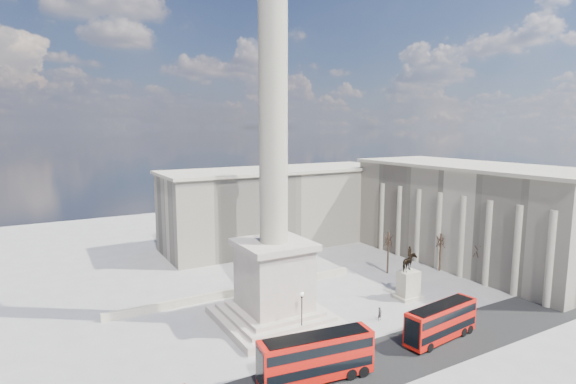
# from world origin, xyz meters

# --- Properties ---
(ground) EXTENTS (180.00, 180.00, 0.00)m
(ground) POSITION_xyz_m (0.00, 0.00, 0.00)
(ground) COLOR #9C9894
(ground) RESTS_ON ground
(asphalt_road) EXTENTS (120.00, 9.00, 0.01)m
(asphalt_road) POSITION_xyz_m (5.00, -10.00, 0.00)
(asphalt_road) COLOR black
(asphalt_road) RESTS_ON ground
(nelsons_column) EXTENTS (14.00, 14.00, 49.85)m
(nelsons_column) POSITION_xyz_m (0.00, 5.00, 12.92)
(nelsons_column) COLOR #C2B2A1
(nelsons_column) RESTS_ON ground
(balustrade_wall) EXTENTS (40.00, 0.60, 1.10)m
(balustrade_wall) POSITION_xyz_m (0.00, 16.00, 0.55)
(balustrade_wall) COLOR #B8B098
(balustrade_wall) RESTS_ON ground
(building_east) EXTENTS (19.00, 46.00, 18.60)m
(building_east) POSITION_xyz_m (45.00, 10.00, 9.32)
(building_east) COLOR #B0A790
(building_east) RESTS_ON ground
(building_northeast) EXTENTS (51.00, 17.00, 16.60)m
(building_northeast) POSITION_xyz_m (20.00, 40.00, 8.32)
(building_northeast) COLOR #B0A790
(building_northeast) RESTS_ON ground
(red_bus_b) EXTENTS (12.17, 4.33, 4.83)m
(red_bus_b) POSITION_xyz_m (-2.85, -9.55, 2.53)
(red_bus_b) COLOR red
(red_bus_b) RESTS_ON ground
(red_bus_c) EXTENTS (11.05, 3.64, 4.40)m
(red_bus_c) POSITION_xyz_m (14.98, -9.60, 2.31)
(red_bus_c) COLOR red
(red_bus_c) RESTS_ON ground
(victorian_lamp) EXTENTS (0.49, 0.49, 5.72)m
(victorian_lamp) POSITION_xyz_m (0.75, -0.75, 3.37)
(victorian_lamp) COLOR black
(victorian_lamp) RESTS_ON ground
(equestrian_statue) EXTENTS (3.82, 2.87, 8.01)m
(equestrian_statue) POSITION_xyz_m (21.15, 2.11, 2.77)
(equestrian_statue) COLOR #B8B098
(equestrian_statue) RESTS_ON ground
(bare_tree_near) EXTENTS (1.61, 1.61, 7.05)m
(bare_tree_near) POSITION_xyz_m (36.39, 1.92, 5.55)
(bare_tree_near) COLOR #332319
(bare_tree_near) RESTS_ON ground
(bare_tree_mid) EXTENTS (1.88, 1.88, 7.14)m
(bare_tree_mid) POSITION_xyz_m (35.50, 8.95, 5.62)
(bare_tree_mid) COLOR #332319
(bare_tree_mid) RESTS_ON ground
(bare_tree_far) EXTENTS (1.94, 1.94, 7.90)m
(bare_tree_far) POSITION_xyz_m (26.54, 12.54, 6.23)
(bare_tree_far) COLOR #332319
(bare_tree_far) RESTS_ON ground
(pedestrian_walking) EXTENTS (0.71, 0.54, 1.76)m
(pedestrian_walking) POSITION_xyz_m (12.31, -1.69, 0.88)
(pedestrian_walking) COLOR black
(pedestrian_walking) RESTS_ON ground
(pedestrian_standing) EXTENTS (0.96, 0.78, 1.89)m
(pedestrian_standing) POSITION_xyz_m (21.99, -6.50, 0.95)
(pedestrian_standing) COLOR black
(pedestrian_standing) RESTS_ON ground
(pedestrian_crossing) EXTENTS (0.75, 1.06, 1.67)m
(pedestrian_crossing) POSITION_xyz_m (13.83, -6.34, 0.84)
(pedestrian_crossing) COLOR black
(pedestrian_crossing) RESTS_ON ground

